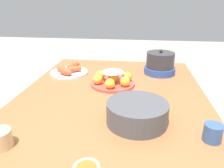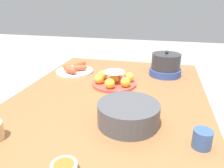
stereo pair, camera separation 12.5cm
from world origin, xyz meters
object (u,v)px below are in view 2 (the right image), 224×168
dining_table (110,111)px  cake_plate (114,80)px  sauce_bowl (65,168)px  cup_far (202,139)px  serving_bowl (128,113)px  seafood_platter (75,69)px  warming_pot (166,65)px

dining_table → cake_plate: bearing=-175.4°
cake_plate → sauce_bowl: (0.74, 0.01, -0.02)m
cake_plate → dining_table: bearing=4.6°
cup_far → serving_bowl: bearing=-108.6°
seafood_platter → warming_pot: warming_pot is taller
sauce_bowl → cup_far: bearing=118.5°
dining_table → seafood_platter: (-0.34, -0.34, 0.11)m
seafood_platter → warming_pot: bearing=97.7°
serving_bowl → warming_pot: size_ratio=1.22×
serving_bowl → sauce_bowl: 0.36m
cup_far → dining_table: bearing=-128.6°
warming_pot → cake_plate: bearing=-49.4°
dining_table → serving_bowl: serving_bowl is taller
cake_plate → serving_bowl: bearing=20.6°
serving_bowl → seafood_platter: (-0.59, -0.49, -0.03)m
sauce_bowl → warming_pot: bearing=164.0°
cake_plate → cup_far: size_ratio=3.90×
cake_plate → seafood_platter: 0.37m
dining_table → sauce_bowl: size_ratio=17.46×
dining_table → cake_plate: (-0.17, -0.01, 0.13)m
serving_bowl → dining_table: bearing=-149.7°
warming_pot → serving_bowl: bearing=-12.1°
serving_bowl → cup_far: (0.09, 0.28, -0.02)m
dining_table → warming_pot: warming_pot is taller
sauce_bowl → warming_pot: warming_pot is taller
seafood_platter → cup_far: size_ratio=3.85×
warming_pot → dining_table: bearing=-33.9°
dining_table → cup_far: cup_far is taller
sauce_bowl → serving_bowl: bearing=156.5°
dining_table → seafood_platter: size_ratio=5.40×
seafood_platter → cup_far: cup_far is taller
cake_plate → sauce_bowl: size_ratio=3.28×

